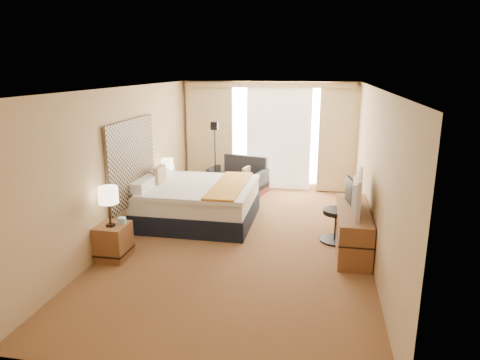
% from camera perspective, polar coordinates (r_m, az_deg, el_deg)
% --- Properties ---
extents(floor, '(4.20, 7.00, 0.02)m').
position_cam_1_polar(floor, '(7.50, 0.35, -8.09)').
color(floor, '#582119').
rests_on(floor, ground).
extents(ceiling, '(4.20, 7.00, 0.02)m').
position_cam_1_polar(ceiling, '(6.92, 0.39, 12.17)').
color(ceiling, silver).
rests_on(ceiling, wall_back).
extents(wall_back, '(4.20, 0.02, 2.60)m').
position_cam_1_polar(wall_back, '(10.50, 3.84, 5.89)').
color(wall_back, tan).
rests_on(wall_back, ground).
extents(wall_front, '(4.20, 0.02, 2.60)m').
position_cam_1_polar(wall_front, '(3.88, -9.16, -10.03)').
color(wall_front, tan).
rests_on(wall_front, ground).
extents(wall_left, '(0.02, 7.00, 2.60)m').
position_cam_1_polar(wall_left, '(7.75, -15.11, 2.23)').
color(wall_left, tan).
rests_on(wall_left, ground).
extents(wall_right, '(0.02, 7.00, 2.60)m').
position_cam_1_polar(wall_right, '(7.04, 17.43, 0.83)').
color(wall_right, tan).
rests_on(wall_right, ground).
extents(headboard, '(0.06, 1.85, 1.50)m').
position_cam_1_polar(headboard, '(7.91, -14.22, 2.39)').
color(headboard, black).
rests_on(headboard, wall_left).
extents(nightstand_left, '(0.45, 0.52, 0.55)m').
position_cam_1_polar(nightstand_left, '(7.05, -16.53, -7.86)').
color(nightstand_left, brown).
rests_on(nightstand_left, floor).
extents(nightstand_right, '(0.45, 0.52, 0.55)m').
position_cam_1_polar(nightstand_right, '(9.20, -9.52, -2.10)').
color(nightstand_right, brown).
rests_on(nightstand_right, floor).
extents(media_dresser, '(0.50, 1.80, 0.70)m').
position_cam_1_polar(media_dresser, '(7.29, 14.74, -6.33)').
color(media_dresser, brown).
rests_on(media_dresser, floor).
extents(window, '(2.30, 0.02, 2.30)m').
position_cam_1_polar(window, '(10.44, 5.19, 5.93)').
color(window, white).
rests_on(window, wall_back).
extents(curtains, '(4.12, 0.19, 2.56)m').
position_cam_1_polar(curtains, '(10.37, 3.75, 6.39)').
color(curtains, beige).
rests_on(curtains, floor).
extents(bed, '(2.17, 1.98, 1.05)m').
position_cam_1_polar(bed, '(8.38, -5.75, -2.87)').
color(bed, black).
rests_on(bed, floor).
extents(loveseat, '(1.48, 1.03, 0.84)m').
position_cam_1_polar(loveseat, '(10.36, -0.14, 0.03)').
color(loveseat, maroon).
rests_on(loveseat, floor).
extents(floor_lamp, '(0.22, 0.22, 1.71)m').
position_cam_1_polar(floor_lamp, '(9.94, -3.37, 4.87)').
color(floor_lamp, black).
rests_on(floor_lamp, floor).
extents(desk_chair, '(0.54, 0.54, 1.12)m').
position_cam_1_polar(desk_chair, '(7.51, 13.25, -4.40)').
color(desk_chair, black).
rests_on(desk_chair, floor).
extents(lamp_left, '(0.30, 0.30, 0.63)m').
position_cam_1_polar(lamp_left, '(6.75, -17.16, -2.05)').
color(lamp_left, black).
rests_on(lamp_left, nightstand_left).
extents(lamp_right, '(0.25, 0.25, 0.53)m').
position_cam_1_polar(lamp_right, '(9.03, -9.69, 2.06)').
color(lamp_right, black).
rests_on(lamp_right, nightstand_right).
extents(tissue_box, '(0.13, 0.13, 0.10)m').
position_cam_1_polar(tissue_box, '(6.95, -15.46, -5.23)').
color(tissue_box, '#89BCD4').
rests_on(tissue_box, nightstand_left).
extents(telephone, '(0.23, 0.21, 0.08)m').
position_cam_1_polar(telephone, '(9.11, -9.38, -0.23)').
color(telephone, black).
rests_on(telephone, nightstand_right).
extents(television, '(0.24, 1.08, 0.62)m').
position_cam_1_polar(television, '(6.95, 14.75, -1.64)').
color(television, black).
rests_on(television, media_dresser).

